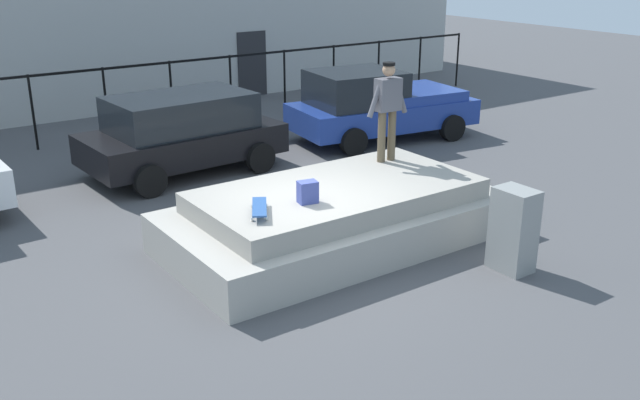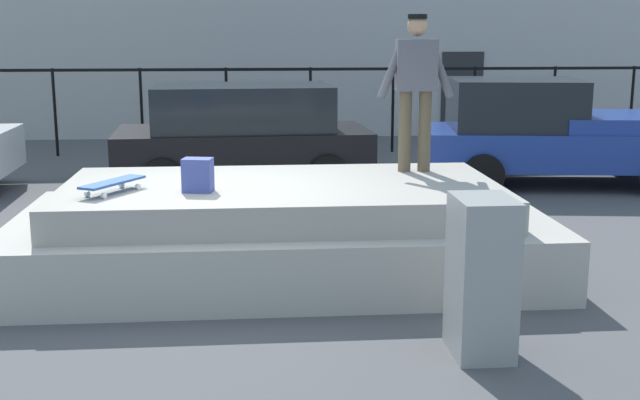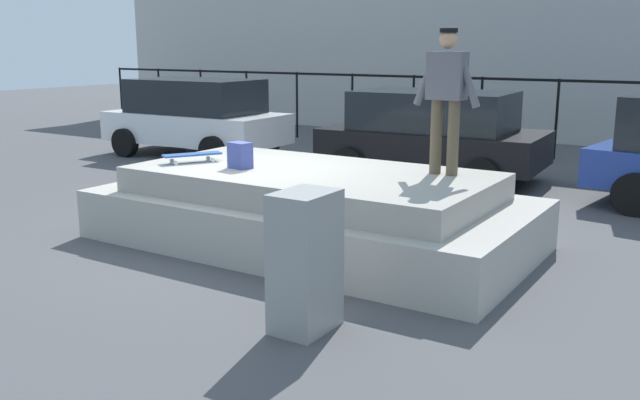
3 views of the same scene
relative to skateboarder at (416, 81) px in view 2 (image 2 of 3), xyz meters
The scene contains 10 objects.
ground_plane 3.15m from the skateboarder, 158.34° to the right, with size 60.00×60.00×0.00m, color #4C4C4F.
concrete_ledge 2.22m from the skateboarder, 158.02° to the right, with size 5.45×2.82×0.94m.
skateboarder is the anchor object (origin of this frame).
skateboard 3.42m from the skateboarder, 162.67° to the right, with size 0.56×0.77×0.12m.
backpack 2.67m from the skateboarder, 157.07° to the right, with size 0.28×0.20×0.33m, color #3F4C99.
car_black_hatchback_mid 4.77m from the skateboarder, 114.80° to the left, with size 4.13×2.41×1.64m.
car_blue_pickup_far 5.13m from the skateboarder, 52.11° to the left, with size 4.70×2.61×1.72m.
utility_box 3.22m from the skateboarder, 91.03° to the right, with size 0.44×0.60×1.25m, color gray.
fence_row 8.15m from the skateboarder, 106.48° to the left, with size 24.06×0.06×1.76m.
warehouse_building 14.33m from the skateboarder, 99.27° to the left, with size 28.30×7.93×6.06m.
Camera 2 is at (0.49, -7.87, 2.49)m, focal length 45.25 mm.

